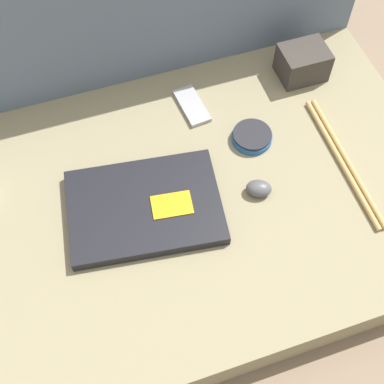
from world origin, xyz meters
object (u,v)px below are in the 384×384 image
(phone_silver, at_px, (192,106))
(computer_mouse, at_px, (259,188))
(camera_pouch, at_px, (303,63))
(speaker_puck, at_px, (252,137))
(laptop, at_px, (145,208))

(phone_silver, bearing_deg, computer_mouse, -82.70)
(computer_mouse, relative_size, camera_pouch, 0.59)
(camera_pouch, bearing_deg, speaker_puck, -141.76)
(computer_mouse, height_order, speaker_puck, computer_mouse)
(laptop, distance_m, phone_silver, 0.32)
(computer_mouse, height_order, phone_silver, computer_mouse)
(phone_silver, bearing_deg, camera_pouch, -2.11)
(laptop, relative_size, computer_mouse, 5.20)
(laptop, height_order, phone_silver, laptop)
(laptop, xyz_separation_m, phone_silver, (0.20, 0.26, -0.01))
(laptop, relative_size, camera_pouch, 3.09)
(speaker_puck, relative_size, phone_silver, 0.76)
(computer_mouse, relative_size, speaker_puck, 0.72)
(phone_silver, distance_m, camera_pouch, 0.31)
(laptop, height_order, speaker_puck, laptop)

